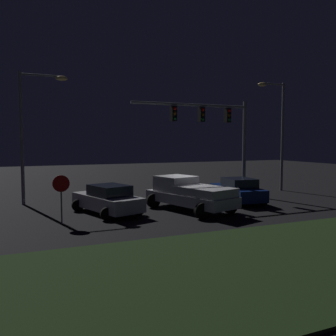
% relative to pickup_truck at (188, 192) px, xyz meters
% --- Properties ---
extents(ground_plane, '(80.00, 80.00, 0.00)m').
position_rel_pickup_truck_xyz_m(ground_plane, '(0.64, 0.94, -1.00)').
color(ground_plane, black).
extents(grass_median, '(27.84, 7.48, 0.10)m').
position_rel_pickup_truck_xyz_m(grass_median, '(0.64, -8.65, -0.95)').
color(grass_median, black).
rests_on(grass_median, ground_plane).
extents(pickup_truck, '(3.87, 5.74, 1.80)m').
position_rel_pickup_truck_xyz_m(pickup_truck, '(0.00, 0.00, 0.00)').
color(pickup_truck, '#B7B7BC').
rests_on(pickup_truck, ground_plane).
extents(car_sedan, '(3.30, 4.74, 1.51)m').
position_rel_pickup_truck_xyz_m(car_sedan, '(-4.24, 0.84, -0.26)').
color(car_sedan, '#B7B7BC').
rests_on(car_sedan, ground_plane).
extents(car_sedan_far, '(2.86, 4.60, 1.51)m').
position_rel_pickup_truck_xyz_m(car_sedan_far, '(3.98, 1.12, -0.26)').
color(car_sedan_far, navy).
rests_on(car_sedan_far, ground_plane).
extents(traffic_signal_gantry, '(8.32, 0.56, 6.50)m').
position_rel_pickup_truck_xyz_m(traffic_signal_gantry, '(3.63, 3.45, 3.90)').
color(traffic_signal_gantry, slate).
rests_on(traffic_signal_gantry, ground_plane).
extents(street_lamp_left, '(2.78, 0.44, 7.81)m').
position_rel_pickup_truck_xyz_m(street_lamp_left, '(-7.63, 5.44, 3.97)').
color(street_lamp_left, slate).
rests_on(street_lamp_left, ground_plane).
extents(street_lamp_right, '(2.43, 0.44, 8.15)m').
position_rel_pickup_truck_xyz_m(street_lamp_right, '(9.68, 4.35, 4.12)').
color(street_lamp_right, slate).
rests_on(street_lamp_right, ground_plane).
extents(stop_sign, '(0.76, 0.08, 2.23)m').
position_rel_pickup_truck_xyz_m(stop_sign, '(-6.74, -0.69, 0.56)').
color(stop_sign, slate).
rests_on(stop_sign, ground_plane).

